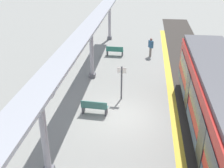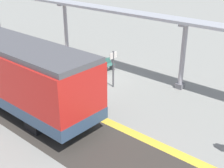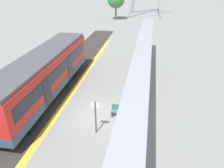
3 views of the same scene
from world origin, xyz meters
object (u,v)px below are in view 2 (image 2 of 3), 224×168
at_px(canopy_pillar_third, 66,29).
at_px(bench_mid_platform, 104,66).
at_px(canopy_pillar_second, 183,57).
at_px(platform_info_sign, 113,66).

relative_size(canopy_pillar_third, bench_mid_platform, 2.52).
xyz_separation_m(canopy_pillar_second, canopy_pillar_third, (0.00, 9.92, 0.00)).
relative_size(canopy_pillar_third, platform_info_sign, 1.74).
bearing_deg(canopy_pillar_second, platform_info_sign, 128.29).
distance_m(bench_mid_platform, platform_info_sign, 2.54).
height_order(canopy_pillar_second, bench_mid_platform, canopy_pillar_second).
height_order(bench_mid_platform, platform_info_sign, platform_info_sign).
height_order(canopy_pillar_second, canopy_pillar_third, same).
relative_size(bench_mid_platform, platform_info_sign, 0.69).
bearing_deg(canopy_pillar_second, canopy_pillar_third, 90.00).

